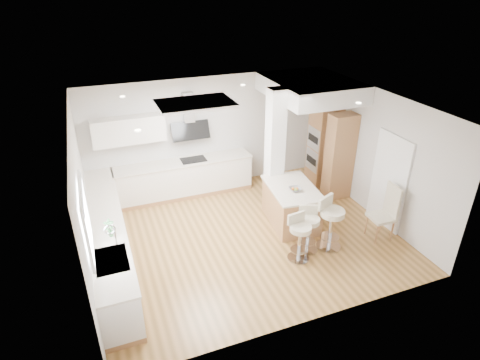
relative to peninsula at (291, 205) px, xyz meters
name	(u,v)px	position (x,y,z in m)	size (l,w,h in m)	color
ground	(246,236)	(-1.10, -0.14, -0.44)	(6.00, 6.00, 0.00)	#A6763D
ceiling	(246,236)	(-1.10, -0.14, -0.44)	(6.00, 5.00, 0.02)	white
wall_back	(209,134)	(-1.10, 2.36, 0.96)	(6.00, 0.04, 2.80)	beige
wall_left	(83,205)	(-4.10, -0.14, 0.96)	(0.04, 5.00, 2.80)	beige
wall_right	(374,154)	(1.90, -0.14, 0.96)	(0.04, 5.00, 2.80)	beige
skylight	(196,103)	(-1.89, 0.46, 2.33)	(4.10, 2.10, 0.06)	white
window_left	(85,217)	(-4.06, -1.04, 1.25)	(0.06, 1.28, 1.07)	white
doorway_right	(389,182)	(1.87, -0.74, 0.56)	(0.05, 1.00, 2.10)	#413A33
counter_left	(109,239)	(-3.80, 0.09, 0.02)	(0.63, 4.50, 1.35)	#AE7A4A
counter_back	(177,170)	(-2.01, 2.08, 0.25)	(3.62, 0.63, 2.50)	#AE7A4A
pillar	(275,151)	(-0.05, 0.81, 0.96)	(0.35, 0.35, 2.80)	white
soffit	(310,88)	(1.00, 1.26, 2.16)	(1.78, 2.20, 0.40)	white
oven_column	(329,150)	(1.58, 1.09, 0.61)	(0.63, 1.21, 2.10)	#AE7A4A
peninsula	(291,205)	(0.00, 0.00, 0.00)	(1.10, 1.53, 0.94)	#AE7A4A
bar_stool_a	(299,235)	(-0.45, -1.18, 0.09)	(0.48, 0.48, 0.95)	silver
bar_stool_b	(308,227)	(-0.15, -1.00, 0.09)	(0.55, 0.55, 0.95)	silver
bar_stool_c	(331,221)	(0.29, -1.06, 0.17)	(0.65, 0.65, 1.10)	silver
dining_chair	(387,210)	(1.55, -1.16, 0.19)	(0.48, 0.48, 1.18)	beige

